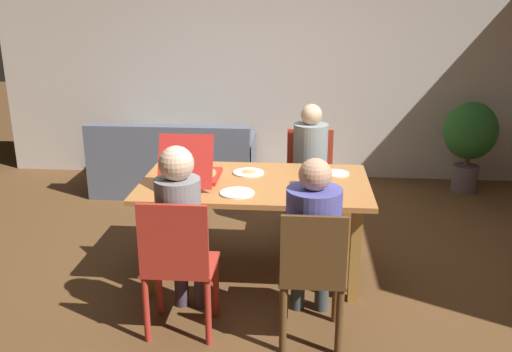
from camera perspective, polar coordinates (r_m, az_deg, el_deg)
ground_plane at (r=4.59m, az=-0.10°, el=-9.80°), size 20.00×20.00×0.00m
back_wall at (r=6.74m, az=1.82°, el=12.20°), size 6.66×0.12×2.92m
dining_table at (r=4.31m, az=-0.11°, el=-1.73°), size 1.76×1.02×0.78m
chair_0 at (r=3.51m, az=5.78°, el=-10.09°), size 0.41×0.45×0.94m
person_0 at (r=3.55m, az=5.86°, el=-5.72°), size 0.34×0.56×1.22m
chair_1 at (r=5.28m, az=5.51°, el=0.18°), size 0.46×0.45×0.94m
person_1 at (r=5.08m, az=5.58°, el=1.65°), size 0.31×0.48×1.22m
chair_2 at (r=3.59m, az=-8.05°, el=-8.79°), size 0.46×0.39×0.96m
person_2 at (r=3.63m, az=-7.71°, el=-4.76°), size 0.29×0.49×1.27m
pizza_box_0 at (r=4.34m, az=-6.55°, el=0.32°), size 0.40×0.57×0.40m
plate_0 at (r=4.48m, az=-0.77°, el=0.40°), size 0.25×0.25×0.03m
plate_1 at (r=4.50m, az=8.23°, el=0.27°), size 0.21×0.21×0.01m
plate_2 at (r=4.02m, az=-1.95°, el=-1.74°), size 0.25×0.25×0.01m
drinking_glass_0 at (r=4.21m, az=6.98°, el=-0.30°), size 0.07×0.07×0.10m
drinking_glass_1 at (r=4.18m, az=5.45°, el=-0.06°), size 0.08×0.08×0.14m
couch at (r=6.42m, az=-8.26°, el=1.07°), size 1.79×0.92×0.83m
potted_plant at (r=6.66m, az=21.11°, el=3.88°), size 0.59×0.59×1.04m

